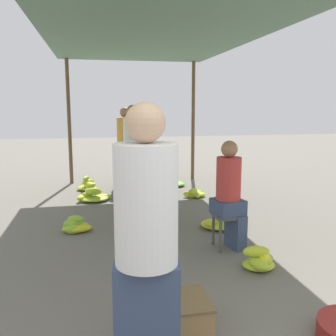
{
  "coord_description": "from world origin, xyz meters",
  "views": [
    {
      "loc": [
        -0.92,
        -1.14,
        1.75
      ],
      "look_at": [
        0.0,
        3.44,
        0.97
      ],
      "focal_mm": 40.0,
      "sensor_mm": 36.0,
      "label": 1
    }
  ],
  "objects_px": {
    "banana_pile_right_2": "(261,261)",
    "banana_pile_left_2": "(88,185)",
    "vendor_foreground": "(146,247)",
    "banana_pile_right_1": "(171,182)",
    "banana_pile_right_3": "(195,194)",
    "shopper_walking_mid": "(126,145)",
    "banana_pile_right_0": "(221,222)",
    "crate_mid": "(147,208)",
    "crate_near": "(148,223)",
    "vendor_seated": "(230,193)",
    "crate_far": "(182,311)",
    "stool": "(227,221)",
    "banana_pile_left_0": "(93,196)",
    "banana_pile_left_1": "(76,226)",
    "shopper_walking_far": "(133,149)"
  },
  "relations": [
    {
      "from": "banana_pile_right_2",
      "to": "banana_pile_right_3",
      "type": "height_order",
      "value": "banana_pile_right_2"
    },
    {
      "from": "vendor_foreground",
      "to": "crate_near",
      "type": "distance_m",
      "value": 3.16
    },
    {
      "from": "banana_pile_right_1",
      "to": "banana_pile_left_1",
      "type": "bearing_deg",
      "value": -125.76
    },
    {
      "from": "vendor_foreground",
      "to": "banana_pile_left_2",
      "type": "relative_size",
      "value": 4.14
    },
    {
      "from": "banana_pile_right_0",
      "to": "banana_pile_right_2",
      "type": "relative_size",
      "value": 1.34
    },
    {
      "from": "vendor_seated",
      "to": "banana_pile_right_3",
      "type": "distance_m",
      "value": 2.71
    },
    {
      "from": "vendor_seated",
      "to": "crate_far",
      "type": "relative_size",
      "value": 3.02
    },
    {
      "from": "stool",
      "to": "crate_far",
      "type": "bearing_deg",
      "value": -121.97
    },
    {
      "from": "vendor_foreground",
      "to": "shopper_walking_far",
      "type": "bearing_deg",
      "value": 84.76
    },
    {
      "from": "banana_pile_right_1",
      "to": "shopper_walking_mid",
      "type": "bearing_deg",
      "value": 168.41
    },
    {
      "from": "banana_pile_right_2",
      "to": "banana_pile_right_3",
      "type": "relative_size",
      "value": 0.89
    },
    {
      "from": "banana_pile_left_2",
      "to": "crate_near",
      "type": "xyz_separation_m",
      "value": [
        0.87,
        -2.73,
        -0.03
      ]
    },
    {
      "from": "crate_near",
      "to": "shopper_walking_far",
      "type": "bearing_deg",
      "value": 89.38
    },
    {
      "from": "shopper_walking_far",
      "to": "banana_pile_right_2",
      "type": "bearing_deg",
      "value": -75.18
    },
    {
      "from": "shopper_walking_far",
      "to": "stool",
      "type": "bearing_deg",
      "value": -74.51
    },
    {
      "from": "crate_far",
      "to": "vendor_foreground",
      "type": "bearing_deg",
      "value": -120.77
    },
    {
      "from": "vendor_seated",
      "to": "shopper_walking_mid",
      "type": "bearing_deg",
      "value": 103.19
    },
    {
      "from": "banana_pile_left_0",
      "to": "vendor_foreground",
      "type": "bearing_deg",
      "value": -86.08
    },
    {
      "from": "vendor_foreground",
      "to": "banana_pile_right_1",
      "type": "height_order",
      "value": "vendor_foreground"
    },
    {
      "from": "banana_pile_right_0",
      "to": "crate_mid",
      "type": "bearing_deg",
      "value": 138.3
    },
    {
      "from": "banana_pile_right_3",
      "to": "banana_pile_left_2",
      "type": "bearing_deg",
      "value": 153.46
    },
    {
      "from": "banana_pile_left_1",
      "to": "banana_pile_right_3",
      "type": "bearing_deg",
      "value": 36.15
    },
    {
      "from": "shopper_walking_mid",
      "to": "shopper_walking_far",
      "type": "relative_size",
      "value": 0.98
    },
    {
      "from": "shopper_walking_far",
      "to": "banana_pile_left_0",
      "type": "bearing_deg",
      "value": -159.13
    },
    {
      "from": "banana_pile_right_2",
      "to": "banana_pile_left_2",
      "type": "bearing_deg",
      "value": 113.41
    },
    {
      "from": "banana_pile_left_0",
      "to": "shopper_walking_mid",
      "type": "bearing_deg",
      "value": 59.18
    },
    {
      "from": "crate_near",
      "to": "crate_mid",
      "type": "relative_size",
      "value": 1.11
    },
    {
      "from": "banana_pile_right_2",
      "to": "crate_mid",
      "type": "height_order",
      "value": "banana_pile_right_2"
    },
    {
      "from": "crate_near",
      "to": "crate_far",
      "type": "distance_m",
      "value": 2.4
    },
    {
      "from": "banana_pile_left_1",
      "to": "banana_pile_right_0",
      "type": "relative_size",
      "value": 0.75
    },
    {
      "from": "shopper_walking_far",
      "to": "crate_near",
      "type": "bearing_deg",
      "value": -90.62
    },
    {
      "from": "vendor_seated",
      "to": "shopper_walking_far",
      "type": "xyz_separation_m",
      "value": [
        -0.85,
        3.01,
        0.22
      ]
    },
    {
      "from": "banana_pile_left_1",
      "to": "banana_pile_left_2",
      "type": "relative_size",
      "value": 1.04
    },
    {
      "from": "banana_pile_left_0",
      "to": "shopper_walking_far",
      "type": "bearing_deg",
      "value": 20.87
    },
    {
      "from": "banana_pile_left_1",
      "to": "crate_near",
      "type": "distance_m",
      "value": 1.02
    },
    {
      "from": "banana_pile_right_1",
      "to": "vendor_seated",
      "type": "bearing_deg",
      "value": -90.91
    },
    {
      "from": "vendor_seated",
      "to": "banana_pile_left_1",
      "type": "height_order",
      "value": "vendor_seated"
    },
    {
      "from": "banana_pile_right_3",
      "to": "shopper_walking_mid",
      "type": "height_order",
      "value": "shopper_walking_mid"
    },
    {
      "from": "banana_pile_left_0",
      "to": "banana_pile_right_2",
      "type": "height_order",
      "value": "banana_pile_right_2"
    },
    {
      "from": "banana_pile_right_0",
      "to": "banana_pile_right_3",
      "type": "height_order",
      "value": "banana_pile_right_0"
    },
    {
      "from": "stool",
      "to": "banana_pile_left_0",
      "type": "relative_size",
      "value": 0.67
    },
    {
      "from": "banana_pile_right_0",
      "to": "crate_far",
      "type": "xyz_separation_m",
      "value": [
        -1.12,
        -2.25,
        0.03
      ]
    },
    {
      "from": "crate_near",
      "to": "banana_pile_right_2",
      "type": "bearing_deg",
      "value": -57.61
    },
    {
      "from": "vendor_foreground",
      "to": "banana_pile_right_1",
      "type": "relative_size",
      "value": 2.81
    },
    {
      "from": "crate_mid",
      "to": "banana_pile_right_2",
      "type": "bearing_deg",
      "value": -68.03
    },
    {
      "from": "banana_pile_right_3",
      "to": "crate_near",
      "type": "bearing_deg",
      "value": -124.36
    },
    {
      "from": "vendor_foreground",
      "to": "vendor_seated",
      "type": "relative_size",
      "value": 1.32
    },
    {
      "from": "stool",
      "to": "banana_pile_left_0",
      "type": "bearing_deg",
      "value": 121.15
    },
    {
      "from": "stool",
      "to": "banana_pile_left_1",
      "type": "xyz_separation_m",
      "value": [
        -1.87,
        1.02,
        -0.27
      ]
    },
    {
      "from": "vendor_foreground",
      "to": "banana_pile_left_0",
      "type": "bearing_deg",
      "value": 93.92
    }
  ]
}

